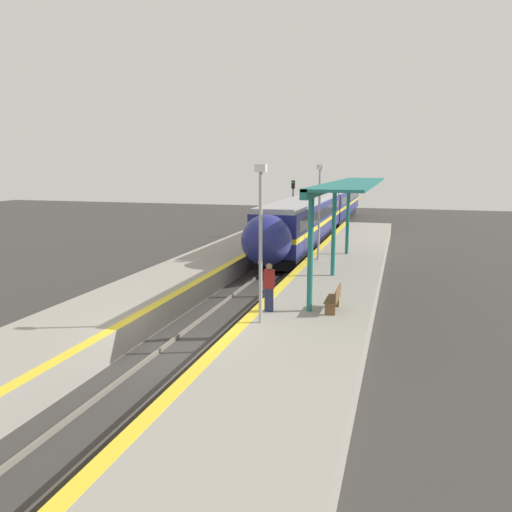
{
  "coord_description": "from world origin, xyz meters",
  "views": [
    {
      "loc": [
        6.77,
        -14.16,
        6.12
      ],
      "look_at": [
        0.6,
        6.87,
        2.13
      ],
      "focal_mm": 35.0,
      "sensor_mm": 36.0,
      "label": 1
    }
  ],
  "objects": [
    {
      "name": "lamppost_near",
      "position": [
        2.44,
        1.14,
        3.95
      ],
      "size": [
        0.36,
        0.2,
        5.18
      ],
      "color": "#9E9EA3",
      "rests_on": "platform_right"
    },
    {
      "name": "rail_right",
      "position": [
        0.72,
        0.0,
        0.07
      ],
      "size": [
        0.08,
        90.0,
        0.15
      ],
      "primitive_type": "cube",
      "color": "slate",
      "rests_on": "ground_plane"
    },
    {
      "name": "lamppost_mid",
      "position": [
        2.44,
        12.85,
        3.95
      ],
      "size": [
        0.36,
        0.2,
        5.18
      ],
      "color": "#9E9EA3",
      "rests_on": "platform_right"
    },
    {
      "name": "platform_right",
      "position": [
        3.81,
        0.0,
        0.49
      ],
      "size": [
        4.19,
        64.0,
        0.98
      ],
      "color": "gray",
      "rests_on": "ground_plane"
    },
    {
      "name": "platform_left",
      "position": [
        -3.59,
        0.0,
        0.49
      ],
      "size": [
        3.76,
        64.0,
        0.98
      ],
      "color": "gray",
      "rests_on": "ground_plane"
    },
    {
      "name": "person_waiting",
      "position": [
        2.37,
        2.49,
        1.88
      ],
      "size": [
        0.36,
        0.23,
        1.74
      ],
      "color": "navy",
      "rests_on": "platform_right"
    },
    {
      "name": "train",
      "position": [
        0.0,
        29.86,
        2.17
      ],
      "size": [
        2.79,
        40.93,
        3.77
      ],
      "color": "black",
      "rests_on": "ground_plane"
    },
    {
      "name": "railway_signal",
      "position": [
        -2.37,
        28.41,
        2.93
      ],
      "size": [
        0.28,
        0.28,
        4.84
      ],
      "color": "#59595E",
      "rests_on": "ground_plane"
    },
    {
      "name": "platform_bench",
      "position": [
        4.61,
        3.18,
        1.44
      ],
      "size": [
        0.44,
        1.44,
        0.89
      ],
      "color": "brown",
      "rests_on": "platform_right"
    },
    {
      "name": "ground_plane",
      "position": [
        0.0,
        0.0,
        0.0
      ],
      "size": [
        120.0,
        120.0,
        0.0
      ],
      "primitive_type": "plane",
      "color": "#383533"
    },
    {
      "name": "rail_left",
      "position": [
        -0.72,
        0.0,
        0.07
      ],
      "size": [
        0.08,
        90.0,
        0.15
      ],
      "primitive_type": "cube",
      "color": "slate",
      "rests_on": "ground_plane"
    },
    {
      "name": "station_canopy",
      "position": [
        4.31,
        9.06,
        5.06
      ],
      "size": [
        2.02,
        15.26,
        4.41
      ],
      "color": "#1E6B66",
      "rests_on": "platform_right"
    }
  ]
}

